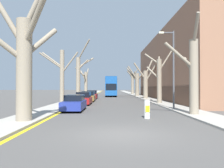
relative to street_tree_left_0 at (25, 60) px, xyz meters
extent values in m
plane|color=#4C4947|center=(5.53, -3.19, -3.66)|extent=(300.00, 300.00, 0.00)
cube|color=#A39E93|center=(-0.44, 46.81, -3.60)|extent=(2.43, 120.00, 0.12)
cube|color=#A39E93|center=(11.51, 46.81, -3.60)|extent=(2.43, 120.00, 0.12)
cube|color=#93664C|center=(17.72, 24.13, 1.73)|extent=(10.00, 36.36, 10.77)
cube|color=brown|center=(12.70, 24.13, -2.58)|extent=(0.12, 35.63, 2.15)
cube|color=yellow|center=(0.96, 46.81, -3.65)|extent=(0.24, 120.00, 0.01)
cylinder|color=gray|center=(-0.05, 0.04, -0.64)|extent=(0.89, 0.89, 6.03)
cylinder|color=gray|center=(0.64, 0.87, 1.19)|extent=(1.76, 2.03, 2.18)
cylinder|color=gray|center=(-0.83, -0.05, 2.09)|extent=(1.87, 0.51, 2.85)
cylinder|color=gray|center=(-0.95, -0.53, 0.75)|extent=(2.12, 1.50, 1.86)
cylinder|color=gray|center=(0.75, -0.06, 3.46)|extent=(1.92, 0.54, 3.43)
cylinder|color=gray|center=(0.83, -0.80, 2.03)|extent=(2.14, 2.05, 2.66)
cylinder|color=gray|center=(-0.21, 10.81, -0.63)|extent=(0.47, 0.47, 6.05)
cylinder|color=gray|center=(0.68, 10.57, 1.02)|extent=(1.93, 0.67, 2.29)
cylinder|color=gray|center=(-1.31, 10.42, 1.19)|extent=(2.34, 0.96, 1.73)
cylinder|color=gray|center=(-1.41, 11.29, 1.42)|extent=(2.55, 1.15, 1.82)
cylinder|color=gray|center=(-0.08, 21.85, -0.27)|extent=(0.67, 0.67, 6.77)
cylinder|color=gray|center=(0.72, 21.58, 1.94)|extent=(1.83, 0.81, 1.62)
cylinder|color=gray|center=(0.88, 21.12, 4.22)|extent=(2.20, 1.76, 3.08)
cylinder|color=gray|center=(1.07, 22.48, 2.35)|extent=(2.52, 1.53, 1.82)
cylinder|color=gray|center=(-0.10, 33.06, -1.03)|extent=(0.68, 0.68, 5.25)
cylinder|color=gray|center=(-0.76, 33.98, 0.80)|extent=(1.60, 2.12, 2.45)
cylinder|color=gray|center=(-1.09, 32.37, 1.37)|extent=(2.23, 1.66, 2.18)
cylinder|color=gray|center=(0.06, 33.83, 0.83)|extent=(0.61, 1.81, 3.20)
cylinder|color=gray|center=(-0.20, 32.17, 0.24)|extent=(0.45, 1.95, 1.70)
cylinder|color=gray|center=(11.01, 2.93, -0.91)|extent=(0.63, 0.63, 5.50)
cylinder|color=gray|center=(9.96, 2.85, 0.67)|extent=(2.26, 0.39, 1.94)
cylinder|color=gray|center=(10.90, 2.22, 2.38)|extent=(0.47, 1.63, 2.05)
cylinder|color=gray|center=(10.98, 3.79, 0.04)|extent=(0.29, 1.87, 1.51)
cylinder|color=gray|center=(11.08, 14.21, -0.89)|extent=(0.58, 0.58, 5.53)
cylinder|color=gray|center=(11.87, 14.03, 1.74)|extent=(1.80, 0.58, 2.71)
cylinder|color=gray|center=(10.48, 15.16, 0.23)|extent=(1.43, 2.11, 1.80)
cylinder|color=gray|center=(11.39, 15.64, 1.51)|extent=(0.85, 3.02, 2.23)
cylinder|color=gray|center=(10.31, 14.92, 1.98)|extent=(1.75, 1.64, 1.59)
cylinder|color=gray|center=(11.12, 24.88, -1.21)|extent=(0.78, 0.78, 4.89)
cylinder|color=gray|center=(11.91, 24.44, 0.72)|extent=(1.92, 1.22, 3.01)
cylinder|color=gray|center=(10.10, 24.65, 1.09)|extent=(2.31, 0.77, 3.02)
cylinder|color=gray|center=(11.72, 24.99, 1.77)|extent=(1.50, 0.54, 2.73)
cylinder|color=gray|center=(11.12, 36.44, -1.06)|extent=(0.89, 0.89, 5.19)
cylinder|color=gray|center=(12.08, 35.65, 1.14)|extent=(2.28, 1.96, 2.60)
cylinder|color=gray|center=(10.03, 36.80, 1.13)|extent=(2.51, 1.08, 3.16)
cylinder|color=gray|center=(10.06, 36.29, 1.57)|extent=(2.43, 0.65, 3.30)
cylinder|color=gray|center=(11.17, 47.16, -0.82)|extent=(0.77, 0.77, 5.67)
cylinder|color=gray|center=(10.39, 47.13, 2.14)|extent=(1.82, 0.35, 3.42)
cylinder|color=gray|center=(11.93, 46.92, 2.09)|extent=(1.83, 0.83, 3.53)
cylinder|color=gray|center=(10.41, 46.84, 1.94)|extent=(1.81, 0.97, 1.87)
cylinder|color=gray|center=(11.45, 46.49, 1.54)|extent=(0.88, 1.66, 2.40)
cube|color=#19519E|center=(5.20, 36.27, -2.06)|extent=(2.44, 10.30, 2.50)
cube|color=#19519E|center=(5.20, 36.27, -0.15)|extent=(2.39, 10.10, 1.32)
cube|color=navy|center=(5.20, 36.27, 0.57)|extent=(2.39, 10.10, 0.12)
cube|color=black|center=(5.20, 36.27, -1.58)|extent=(2.47, 9.07, 1.30)
cube|color=black|center=(5.20, 36.27, -0.09)|extent=(2.47, 9.07, 1.00)
cube|color=black|center=(5.20, 31.14, -1.58)|extent=(2.19, 0.06, 1.36)
cylinder|color=black|center=(4.15, 33.18, -3.18)|extent=(0.30, 0.96, 0.96)
cylinder|color=black|center=(6.25, 33.18, -3.18)|extent=(0.30, 0.96, 0.96)
cylinder|color=black|center=(4.15, 39.15, -3.18)|extent=(0.30, 0.96, 0.96)
cylinder|color=black|center=(6.25, 39.15, -3.18)|extent=(0.30, 0.96, 0.96)
cube|color=navy|center=(1.86, 6.26, -3.14)|extent=(1.71, 4.27, 0.68)
cube|color=black|center=(1.86, 6.52, -2.54)|extent=(1.50, 2.22, 0.51)
cylinder|color=black|center=(1.11, 4.98, -3.32)|extent=(0.20, 0.68, 0.68)
cylinder|color=black|center=(2.60, 4.98, -3.32)|extent=(0.20, 0.68, 0.68)
cylinder|color=black|center=(1.11, 7.54, -3.32)|extent=(0.20, 0.68, 0.68)
cylinder|color=black|center=(2.60, 7.54, -3.32)|extent=(0.20, 0.68, 0.68)
cube|color=maroon|center=(1.86, 12.88, -3.15)|extent=(1.74, 4.32, 0.66)
cube|color=black|center=(1.86, 13.14, -2.49)|extent=(1.53, 2.25, 0.64)
cylinder|color=black|center=(1.10, 11.59, -3.34)|extent=(0.20, 0.63, 0.63)
cylinder|color=black|center=(2.62, 11.59, -3.34)|extent=(0.20, 0.63, 0.63)
cylinder|color=black|center=(1.10, 14.18, -3.34)|extent=(0.20, 0.63, 0.63)
cylinder|color=black|center=(2.62, 14.18, -3.34)|extent=(0.20, 0.63, 0.63)
cube|color=olive|center=(1.86, 18.41, -3.13)|extent=(1.86, 4.17, 0.69)
cube|color=black|center=(1.86, 18.66, -2.48)|extent=(1.64, 2.17, 0.61)
cylinder|color=black|center=(1.04, 17.16, -3.35)|extent=(0.20, 0.61, 0.61)
cylinder|color=black|center=(2.68, 17.16, -3.35)|extent=(0.20, 0.61, 0.61)
cylinder|color=black|center=(1.04, 19.66, -3.35)|extent=(0.20, 0.61, 0.61)
cylinder|color=black|center=(2.68, 19.66, -3.35)|extent=(0.20, 0.61, 0.61)
cube|color=maroon|center=(1.86, 24.94, -3.13)|extent=(1.74, 4.55, 0.70)
cube|color=black|center=(1.86, 25.21, -2.47)|extent=(1.53, 2.36, 0.63)
cylinder|color=black|center=(1.10, 23.57, -3.32)|extent=(0.20, 0.68, 0.68)
cylinder|color=black|center=(2.62, 23.57, -3.32)|extent=(0.20, 0.68, 0.68)
cylinder|color=black|center=(1.10, 26.30, -3.32)|extent=(0.20, 0.68, 0.68)
cylinder|color=black|center=(2.62, 26.30, -3.32)|extent=(0.20, 0.68, 0.68)
cylinder|color=#4C4F54|center=(10.65, 6.68, -0.12)|extent=(0.16, 0.16, 7.08)
cylinder|color=#4C4F54|center=(10.10, 6.68, 3.28)|extent=(1.10, 0.11, 0.11)
cube|color=beige|center=(9.55, 6.68, 3.28)|extent=(0.44, 0.20, 0.16)
cylinder|color=white|center=(7.40, 1.57, -3.07)|extent=(0.37, 0.37, 1.18)
cube|color=yellow|center=(7.40, 1.37, -3.01)|extent=(0.26, 0.01, 0.43)
camera|label=1|loc=(4.96, -12.72, -1.60)|focal=35.00mm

